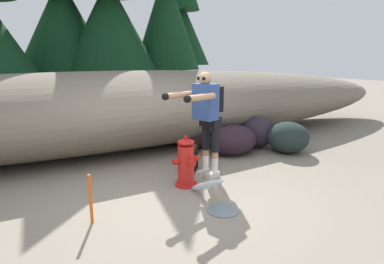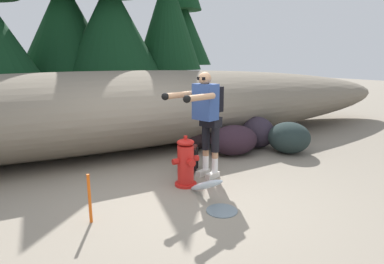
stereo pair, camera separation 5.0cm
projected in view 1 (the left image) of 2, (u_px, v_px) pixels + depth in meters
ground_plane at (183, 197)px, 4.57m from camera, size 56.00×56.00×0.04m
dirt_embankment at (117, 109)px, 7.01m from camera, size 17.07×3.20×1.66m
fire_hydrant at (186, 163)px, 4.87m from camera, size 0.43×0.38×0.78m
hydrant_water_jet at (209, 189)px, 4.36m from camera, size 0.40×1.04×0.49m
utility_worker at (206, 112)px, 5.05m from camera, size 1.04×0.69×1.70m
spare_backpack at (189, 159)px, 5.55m from camera, size 0.36×0.36×0.47m
boulder_large at (233, 140)px, 6.50m from camera, size 1.03×0.83×0.60m
boulder_mid at (197, 133)px, 6.99m from camera, size 1.03×0.86×0.68m
boulder_small at (256, 132)px, 7.06m from camera, size 0.77×0.90×0.68m
boulder_outlier at (288, 137)px, 6.64m from camera, size 1.02×1.03×0.64m
pine_tree_center at (62, 7)px, 9.42m from camera, size 2.80×2.80×6.07m
pine_tree_right at (109, 9)px, 9.27m from camera, size 2.88×2.88×5.96m
pine_tree_far_right at (166, 0)px, 10.10m from camera, size 2.13×2.13×6.74m
pine_tree_ridge_end at (181, 20)px, 12.57m from camera, size 2.19×2.19×5.84m
survey_stake at (91, 199)px, 3.75m from camera, size 0.04×0.04×0.60m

